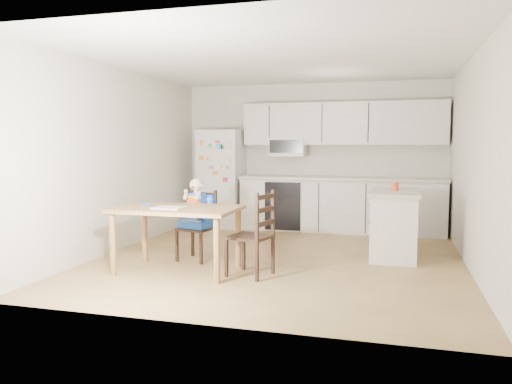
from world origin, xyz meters
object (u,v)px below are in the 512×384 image
object	(u,v)px
refrigerator	(222,179)
kitchen_island	(393,223)
chair_booster	(198,211)
dining_table	(177,216)
chair_side	(257,228)
red_cup	(395,186)

from	to	relation	value
refrigerator	kitchen_island	bearing A→B (deg)	-29.40
kitchen_island	chair_booster	world-z (taller)	chair_booster
kitchen_island	refrigerator	bearing A→B (deg)	150.60
dining_table	chair_side	distance (m)	0.95
dining_table	chair_booster	distance (m)	0.61
dining_table	chair_booster	size ratio (longest dim) A/B	1.34
red_cup	kitchen_island	bearing A→B (deg)	110.50
chair_side	red_cup	bearing A→B (deg)	147.29
kitchen_island	dining_table	distance (m)	2.80
red_cup	dining_table	distance (m)	2.80
refrigerator	chair_booster	distance (m)	2.58
refrigerator	chair_side	xyz separation A→B (m)	(1.51, -3.09, -0.31)
refrigerator	dining_table	xyz separation A→B (m)	(0.56, -3.12, -0.21)
red_cup	dining_table	size ratio (longest dim) A/B	0.08
red_cup	chair_side	bearing A→B (deg)	-135.55
refrigerator	chair_booster	xyz separation A→B (m)	(0.57, -2.51, -0.23)
refrigerator	chair_side	distance (m)	3.46
refrigerator	chair_booster	world-z (taller)	refrigerator
red_cup	chair_side	distance (m)	2.06
dining_table	red_cup	bearing A→B (deg)	31.19
red_cup	dining_table	world-z (taller)	red_cup
kitchen_island	dining_table	world-z (taller)	kitchen_island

